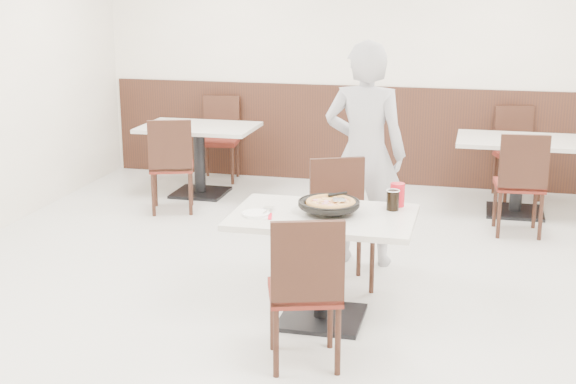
% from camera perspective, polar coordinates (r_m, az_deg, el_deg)
% --- Properties ---
extents(floor, '(7.00, 7.00, 0.00)m').
position_cam_1_polar(floor, '(5.98, 0.28, -7.22)').
color(floor, '#B1B1AC').
rests_on(floor, ground).
extents(wall_back, '(6.00, 0.04, 2.80)m').
position_cam_1_polar(wall_back, '(9.02, 5.49, 9.42)').
color(wall_back, silver).
rests_on(wall_back, floor).
extents(wall_front, '(6.00, 0.04, 2.80)m').
position_cam_1_polar(wall_front, '(2.43, -19.15, -6.42)').
color(wall_front, silver).
rests_on(wall_front, floor).
extents(wainscot_back, '(5.90, 0.03, 1.10)m').
position_cam_1_polar(wainscot_back, '(9.12, 5.34, 4.09)').
color(wainscot_back, black).
rests_on(wainscot_back, floor).
extents(main_table, '(1.26, 0.90, 0.75)m').
position_cam_1_polar(main_table, '(5.41, 2.48, -5.40)').
color(main_table, '#BCB9B0').
rests_on(main_table, floor).
extents(chair_near, '(0.53, 0.53, 0.95)m').
position_cam_1_polar(chair_near, '(4.79, 1.17, -6.87)').
color(chair_near, black).
rests_on(chair_near, floor).
extents(chair_far, '(0.56, 0.56, 0.95)m').
position_cam_1_polar(chair_far, '(5.98, 3.91, -2.40)').
color(chair_far, black).
rests_on(chair_far, floor).
extents(trivet, '(0.12, 0.12, 0.04)m').
position_cam_1_polar(trivet, '(5.28, 3.34, -1.41)').
color(trivet, black).
rests_on(trivet, main_table).
extents(pizza_pan, '(0.39, 0.39, 0.01)m').
position_cam_1_polar(pizza_pan, '(5.29, 2.92, -1.11)').
color(pizza_pan, black).
rests_on(pizza_pan, trivet).
extents(pizza, '(0.31, 0.31, 0.02)m').
position_cam_1_polar(pizza, '(5.28, 3.05, -0.94)').
color(pizza, '#B7803A').
rests_on(pizza, pizza_pan).
extents(pizza_server, '(0.10, 0.12, 0.00)m').
position_cam_1_polar(pizza_server, '(5.29, 3.65, -0.55)').
color(pizza_server, silver).
rests_on(pizza_server, pizza).
extents(napkin, '(0.17, 0.17, 0.00)m').
position_cam_1_polar(napkin, '(5.25, -2.08, -1.69)').
color(napkin, white).
rests_on(napkin, main_table).
extents(side_plate, '(0.20, 0.20, 0.01)m').
position_cam_1_polar(side_plate, '(5.27, -2.31, -1.54)').
color(side_plate, white).
rests_on(side_plate, napkin).
extents(fork, '(0.03, 0.15, 0.00)m').
position_cam_1_polar(fork, '(5.30, -1.48, -1.32)').
color(fork, silver).
rests_on(fork, side_plate).
extents(cola_glass, '(0.09, 0.09, 0.13)m').
position_cam_1_polar(cola_glass, '(5.41, 7.46, -0.61)').
color(cola_glass, black).
rests_on(cola_glass, main_table).
extents(red_cup, '(0.11, 0.11, 0.16)m').
position_cam_1_polar(red_cup, '(5.50, 7.79, -0.19)').
color(red_cup, red).
rests_on(red_cup, main_table).
extents(diner_person, '(0.68, 0.46, 1.80)m').
position_cam_1_polar(diner_person, '(6.41, 5.50, 2.69)').
color(diner_person, '#A9A8AD').
rests_on(diner_person, floor).
extents(bg_table_left, '(1.22, 0.83, 0.75)m').
position_cam_1_polar(bg_table_left, '(8.63, -6.31, 2.26)').
color(bg_table_left, '#BCB9B0').
rests_on(bg_table_left, floor).
extents(bg_chair_left_near, '(0.54, 0.54, 0.95)m').
position_cam_1_polar(bg_chair_left_near, '(8.02, -8.28, 1.96)').
color(bg_chair_left_near, black).
rests_on(bg_chair_left_near, floor).
extents(bg_chair_left_far, '(0.47, 0.47, 0.95)m').
position_cam_1_polar(bg_chair_left_far, '(9.21, -4.92, 3.73)').
color(bg_chair_left_far, black).
rests_on(bg_chair_left_far, floor).
extents(bg_table_right, '(1.23, 0.84, 0.75)m').
position_cam_1_polar(bg_table_right, '(8.19, 16.00, 1.08)').
color(bg_table_right, '#BCB9B0').
rests_on(bg_table_right, floor).
extents(bg_chair_right_near, '(0.46, 0.46, 0.95)m').
position_cam_1_polar(bg_chair_right_near, '(7.52, 16.13, 0.64)').
color(bg_chair_right_near, black).
rests_on(bg_chair_right_near, floor).
extents(bg_chair_right_far, '(0.53, 0.53, 0.95)m').
position_cam_1_polar(bg_chair_right_far, '(8.77, 16.06, 2.64)').
color(bg_chair_right_far, black).
rests_on(bg_chair_right_far, floor).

